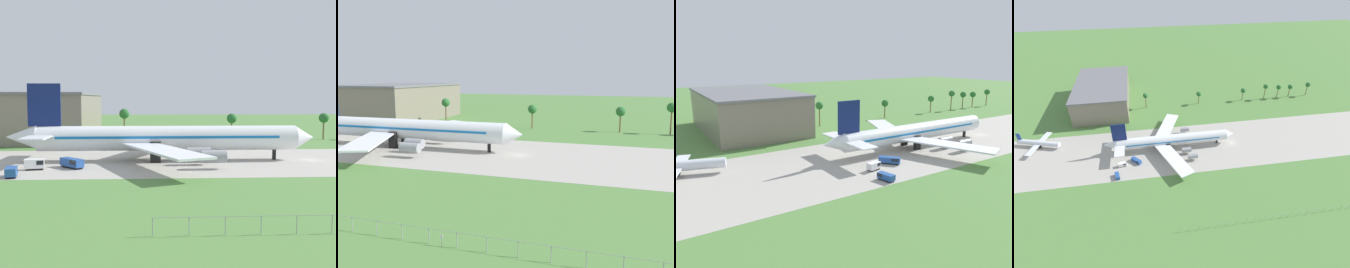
{
  "view_description": "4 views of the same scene",
  "coord_description": "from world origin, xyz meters",
  "views": [
    {
      "loc": [
        -40.75,
        -99.75,
        14.94
      ],
      "look_at": [
        -35.25,
        1.29,
        6.45
      ],
      "focal_mm": 45.0,
      "sensor_mm": 36.0,
      "label": 1
    },
    {
      "loc": [
        27.73,
        -95.05,
        21.58
      ],
      "look_at": [
        -4.13,
        1.29,
        5.45
      ],
      "focal_mm": 40.0,
      "sensor_mm": 36.0,
      "label": 2
    },
    {
      "loc": [
        -118.56,
        -80.83,
        31.35
      ],
      "look_at": [
        -66.38,
        1.29,
        8.43
      ],
      "focal_mm": 35.0,
      "sensor_mm": 36.0,
      "label": 3
    },
    {
      "loc": [
        -49.7,
        -118.75,
        93.56
      ],
      "look_at": [
        -29.4,
        5.0,
        6.0
      ],
      "focal_mm": 28.0,
      "sensor_mm": 36.0,
      "label": 4
    }
  ],
  "objects": [
    {
      "name": "ground_plane",
      "position": [
        0.0,
        0.0,
        0.0
      ],
      "size": [
        600.0,
        600.0,
        0.0
      ],
      "primitive_type": "plane",
      "color": "#517F3D"
    },
    {
      "name": "taxiway_strip",
      "position": [
        0.0,
        0.0,
        0.01
      ],
      "size": [
        320.0,
        44.0,
        0.02
      ],
      "color": "#A8A399",
      "rests_on": "ground_plane"
    },
    {
      "name": "jet_airliner",
      "position": [
        -36.58,
        1.29,
        5.39
      ],
      "size": [
        74.46,
        60.86,
        18.55
      ],
      "color": "white",
      "rests_on": "ground_plane"
    },
    {
      "name": "perimeter_fence",
      "position": [
        0.0,
        -55.0,
        1.45
      ],
      "size": [
        80.1,
        0.1,
        2.1
      ],
      "color": "gray",
      "rests_on": "ground_plane"
    },
    {
      "name": "no_stopping_sign",
      "position": [
        5.99,
        -55.31,
        1.05
      ],
      "size": [
        0.44,
        0.08,
        1.68
      ],
      "color": "gray",
      "rests_on": "ground_plane"
    },
    {
      "name": "terminal_building",
      "position": [
        -78.47,
        61.71,
        8.53
      ],
      "size": [
        36.72,
        61.2,
        17.03
      ],
      "color": "slate",
      "rests_on": "ground_plane"
    },
    {
      "name": "palm_tree_row",
      "position": [
        28.88,
        51.08,
        8.48
      ],
      "size": [
        129.0,
        3.6,
        11.71
      ],
      "color": "brown",
      "rests_on": "ground_plane"
    }
  ]
}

